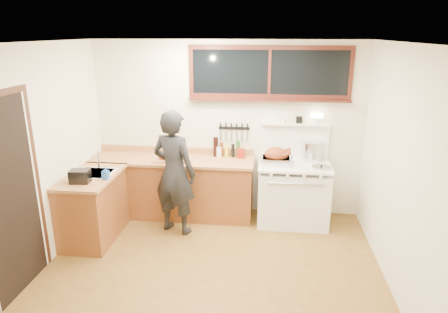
# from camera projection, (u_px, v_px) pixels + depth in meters

# --- Properties ---
(ground_plane) EXTENTS (4.00, 3.50, 0.02)m
(ground_plane) POSITION_uv_depth(u_px,v_px,m) (212.00, 271.00, 4.73)
(ground_plane) COLOR brown
(room_shell) EXTENTS (4.10, 3.60, 2.65)m
(room_shell) POSITION_uv_depth(u_px,v_px,m) (210.00, 135.00, 4.24)
(room_shell) COLOR silver
(room_shell) RESTS_ON ground
(counter_back) EXTENTS (2.44, 0.64, 1.00)m
(counter_back) POSITION_uv_depth(u_px,v_px,m) (173.00, 186.00, 6.06)
(counter_back) COLOR brown
(counter_back) RESTS_ON ground
(counter_left) EXTENTS (0.64, 1.09, 0.90)m
(counter_left) POSITION_uv_depth(u_px,v_px,m) (93.00, 206.00, 5.37)
(counter_left) COLOR brown
(counter_left) RESTS_ON ground
(sink_unit) EXTENTS (0.50, 0.45, 0.37)m
(sink_unit) POSITION_uv_depth(u_px,v_px,m) (94.00, 177.00, 5.32)
(sink_unit) COLOR white
(sink_unit) RESTS_ON counter_left
(vintage_stove) EXTENTS (1.02, 0.74, 1.58)m
(vintage_stove) POSITION_uv_depth(u_px,v_px,m) (293.00, 192.00, 5.82)
(vintage_stove) COLOR white
(vintage_stove) RESTS_ON ground
(back_window) EXTENTS (2.32, 0.13, 0.77)m
(back_window) POSITION_uv_depth(u_px,v_px,m) (269.00, 78.00, 5.68)
(back_window) COLOR black
(back_window) RESTS_ON room_shell
(left_doorway) EXTENTS (0.02, 1.04, 2.17)m
(left_doorway) POSITION_uv_depth(u_px,v_px,m) (12.00, 196.00, 4.10)
(left_doorway) COLOR black
(left_doorway) RESTS_ON ground
(knife_strip) EXTENTS (0.46, 0.03, 0.28)m
(knife_strip) POSITION_uv_depth(u_px,v_px,m) (234.00, 129.00, 5.97)
(knife_strip) COLOR black
(knife_strip) RESTS_ON room_shell
(man) EXTENTS (0.74, 0.61, 1.74)m
(man) POSITION_uv_depth(u_px,v_px,m) (174.00, 173.00, 5.42)
(man) COLOR black
(man) RESTS_ON ground
(soap_bottle) EXTENTS (0.08, 0.08, 0.17)m
(soap_bottle) POSITION_uv_depth(u_px,v_px,m) (105.00, 173.00, 5.07)
(soap_bottle) COLOR blue
(soap_bottle) RESTS_ON counter_left
(toaster) EXTENTS (0.26, 0.19, 0.16)m
(toaster) POSITION_uv_depth(u_px,v_px,m) (80.00, 176.00, 4.96)
(toaster) COLOR black
(toaster) RESTS_ON counter_left
(cutting_board) EXTENTS (0.44, 0.35, 0.14)m
(cutting_board) POSITION_uv_depth(u_px,v_px,m) (166.00, 157.00, 5.83)
(cutting_board) COLOR #A87342
(cutting_board) RESTS_ON counter_back
(roast_turkey) EXTENTS (0.46, 0.32, 0.25)m
(roast_turkey) POSITION_uv_depth(u_px,v_px,m) (276.00, 157.00, 5.66)
(roast_turkey) COLOR silver
(roast_turkey) RESTS_ON vintage_stove
(stockpot) EXTENTS (0.38, 0.38, 0.28)m
(stockpot) POSITION_uv_depth(u_px,v_px,m) (312.00, 151.00, 5.83)
(stockpot) COLOR silver
(stockpot) RESTS_ON vintage_stove
(saucepan) EXTENTS (0.18, 0.29, 0.12)m
(saucepan) POSITION_uv_depth(u_px,v_px,m) (306.00, 154.00, 5.93)
(saucepan) COLOR silver
(saucepan) RESTS_ON vintage_stove
(pot_lid) EXTENTS (0.34, 0.34, 0.04)m
(pot_lid) POSITION_uv_depth(u_px,v_px,m) (321.00, 167.00, 5.51)
(pot_lid) COLOR silver
(pot_lid) RESTS_ON vintage_stove
(coffee_tin) EXTENTS (0.10, 0.08, 0.15)m
(coffee_tin) POSITION_uv_depth(u_px,v_px,m) (241.00, 153.00, 5.93)
(coffee_tin) COLOR maroon
(coffee_tin) RESTS_ON counter_back
(pitcher) EXTENTS (0.09, 0.09, 0.16)m
(pitcher) POSITION_uv_depth(u_px,v_px,m) (219.00, 152.00, 5.99)
(pitcher) COLOR white
(pitcher) RESTS_ON counter_back
(bottle_cluster) EXTENTS (0.40, 0.07, 0.30)m
(bottle_cluster) POSITION_uv_depth(u_px,v_px,m) (225.00, 149.00, 5.97)
(bottle_cluster) COLOR black
(bottle_cluster) RESTS_ON counter_back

